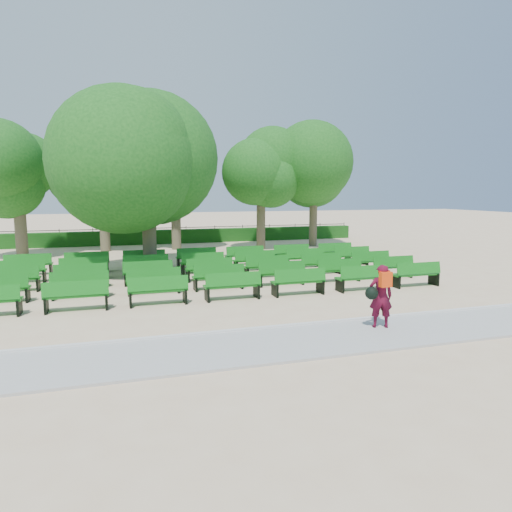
% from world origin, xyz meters
% --- Properties ---
extents(ground, '(120.00, 120.00, 0.00)m').
position_xyz_m(ground, '(0.00, 0.00, 0.00)').
color(ground, '#D6B58E').
extents(paving, '(30.00, 2.20, 0.06)m').
position_xyz_m(paving, '(0.00, -7.40, 0.03)').
color(paving, '#AAA9A5').
rests_on(paving, ground).
extents(curb, '(30.00, 0.12, 0.10)m').
position_xyz_m(curb, '(0.00, -6.25, 0.05)').
color(curb, silver).
rests_on(curb, ground).
extents(hedge, '(26.00, 0.70, 0.90)m').
position_xyz_m(hedge, '(0.00, 14.00, 0.45)').
color(hedge, '#164B13').
rests_on(hedge, ground).
extents(fence, '(26.00, 0.10, 1.02)m').
position_xyz_m(fence, '(0.00, 14.40, 0.00)').
color(fence, black).
rests_on(fence, ground).
extents(tree_line, '(21.80, 6.80, 7.04)m').
position_xyz_m(tree_line, '(0.00, 10.00, 0.00)').
color(tree_line, '#1E5F1A').
rests_on(tree_line, ground).
extents(bench_array, '(1.81, 0.63, 1.13)m').
position_xyz_m(bench_array, '(-0.18, 0.50, 0.09)').
color(bench_array, '#137017').
rests_on(bench_array, ground).
extents(tree_among, '(5.63, 5.63, 7.57)m').
position_xyz_m(tree_among, '(-2.27, 2.83, 5.01)').
color(tree_among, brown).
rests_on(tree_among, ground).
extents(person, '(0.79, 0.53, 1.58)m').
position_xyz_m(person, '(2.56, -7.04, 0.88)').
color(person, '#4D0B1F').
rests_on(person, ground).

